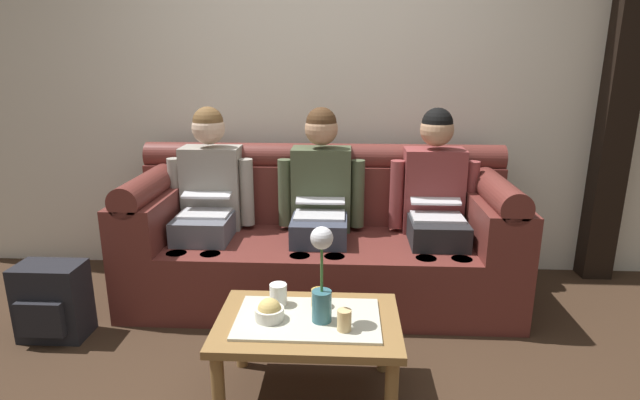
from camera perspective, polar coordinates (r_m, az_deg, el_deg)
name	(u,v)px	position (r m, az deg, el deg)	size (l,w,h in m)	color
back_wall_patterned	(325,68)	(3.62, 0.51, 14.72)	(6.00, 0.12, 2.90)	silver
timber_pillar	(623,68)	(3.93, 31.02, 12.63)	(0.20, 0.20, 2.90)	black
couch	(321,241)	(3.29, 0.06, -4.63)	(2.40, 0.88, 0.96)	maroon
person_left	(208,196)	(3.31, -12.51, 0.40)	(0.56, 0.67, 1.22)	#595B66
person_middle	(321,198)	(3.20, 0.06, 0.23)	(0.56, 0.67, 1.22)	#383D4C
person_right	(435,200)	(3.24, 12.90, 0.04)	(0.56, 0.67, 1.22)	#232326
coffee_table	(308,330)	(2.32, -1.37, -14.52)	(0.81, 0.56, 0.41)	olive
flower_vase	(322,275)	(2.17, 0.20, -8.50)	(0.10, 0.10, 0.43)	#336672
snack_bowl	(269,311)	(2.27, -5.74, -12.43)	(0.13, 0.13, 0.11)	silver
cup_near_left	(344,320)	(2.18, 2.76, -13.41)	(0.06, 0.06, 0.09)	#DBB77A
cup_near_right	(319,298)	(2.37, -0.15, -10.99)	(0.07, 0.07, 0.08)	gold
cup_far_center	(278,294)	(2.39, -4.73, -10.59)	(0.08, 0.08, 0.10)	white
backpack_left	(52,302)	(3.21, -28.02, -10.14)	(0.36, 0.26, 0.43)	black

